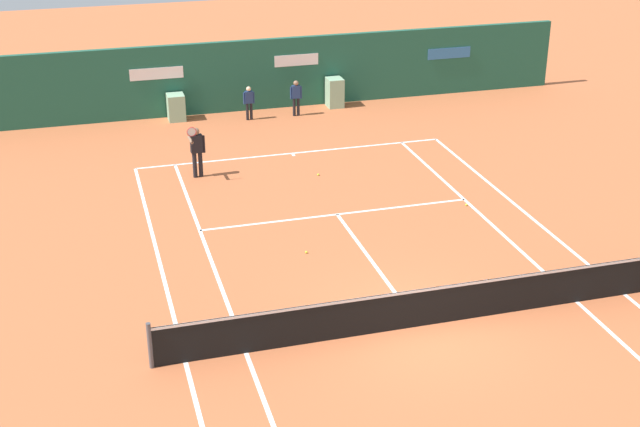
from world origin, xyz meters
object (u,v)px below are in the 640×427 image
at_px(tennis_ball_mid_court, 306,252).
at_px(ball_kid_right_post, 249,101).
at_px(player_on_baseline, 197,148).
at_px(tennis_ball_by_sideline, 318,175).
at_px(ball_kid_left_post, 296,96).
at_px(tennis_ball_near_service_line, 466,205).

bearing_deg(tennis_ball_mid_court, ball_kid_right_post, 85.69).
bearing_deg(player_on_baseline, tennis_ball_by_sideline, 163.21).
distance_m(player_on_baseline, ball_kid_left_post, 7.05).
height_order(ball_kid_left_post, tennis_ball_by_sideline, ball_kid_left_post).
xyz_separation_m(ball_kid_left_post, tennis_ball_near_service_line, (2.67, -9.78, -0.76)).
bearing_deg(tennis_ball_by_sideline, ball_kid_right_post, 98.63).
bearing_deg(tennis_ball_near_service_line, ball_kid_right_post, 114.74).
bearing_deg(ball_kid_right_post, ball_kid_left_post, 179.98).
distance_m(ball_kid_left_post, tennis_ball_near_service_line, 10.17).
relative_size(ball_kid_left_post, tennis_ball_by_sideline, 20.38).
xyz_separation_m(tennis_ball_mid_court, tennis_ball_near_service_line, (5.37, 1.71, 0.00)).
bearing_deg(tennis_ball_by_sideline, ball_kid_left_post, 81.89).
height_order(ball_kid_left_post, tennis_ball_mid_court, ball_kid_left_post).
height_order(player_on_baseline, tennis_ball_near_service_line, player_on_baseline).
height_order(player_on_baseline, tennis_ball_mid_court, player_on_baseline).
xyz_separation_m(player_on_baseline, tennis_ball_by_sideline, (3.72, -0.92, -0.95)).
xyz_separation_m(ball_kid_left_post, ball_kid_right_post, (-1.84, 0.00, -0.05)).
bearing_deg(player_on_baseline, tennis_ball_mid_court, 104.34).
xyz_separation_m(player_on_baseline, ball_kid_left_post, (4.61, 5.32, -0.18)).
distance_m(ball_kid_right_post, tennis_ball_by_sideline, 6.36).
xyz_separation_m(player_on_baseline, ball_kid_right_post, (2.78, 5.32, -0.23)).
bearing_deg(player_on_baseline, ball_kid_left_post, -133.78).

